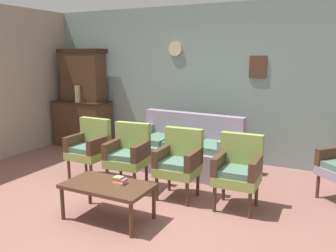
% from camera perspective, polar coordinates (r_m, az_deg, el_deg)
% --- Properties ---
extents(ground_plane, '(7.68, 7.68, 0.00)m').
position_cam_1_polar(ground_plane, '(4.34, -6.66, -13.76)').
color(ground_plane, '#84564C').
extents(wall_back_with_decor, '(6.40, 0.09, 2.70)m').
position_cam_1_polar(wall_back_with_decor, '(6.30, 6.31, 6.96)').
color(wall_back_with_decor, gray).
rests_on(wall_back_with_decor, ground).
extents(side_cabinet, '(1.16, 0.55, 0.93)m').
position_cam_1_polar(side_cabinet, '(7.38, -13.69, 0.42)').
color(side_cabinet, '#472D1E').
rests_on(side_cabinet, ground).
extents(cabinet_upper_hutch, '(0.99, 0.38, 1.03)m').
position_cam_1_polar(cabinet_upper_hutch, '(7.32, -13.66, 8.11)').
color(cabinet_upper_hutch, '#472D1E').
rests_on(cabinet_upper_hutch, side_cabinet).
extents(vase_on_cabinet, '(0.10, 0.10, 0.32)m').
position_cam_1_polar(vase_on_cabinet, '(7.10, -14.48, 5.05)').
color(vase_on_cabinet, tan).
rests_on(vase_on_cabinet, side_cabinet).
extents(floral_couch, '(1.82, 0.91, 0.90)m').
position_cam_1_polar(floral_couch, '(5.68, 2.81, -4.00)').
color(floral_couch, gray).
rests_on(floral_couch, ground).
extents(armchair_near_cabinet, '(0.53, 0.50, 0.90)m').
position_cam_1_polar(armchair_near_cabinet, '(5.41, -12.65, -3.18)').
color(armchair_near_cabinet, '#849947').
rests_on(armchair_near_cabinet, ground).
extents(armchair_by_doorway, '(0.56, 0.53, 0.90)m').
position_cam_1_polar(armchair_by_doorway, '(4.96, -6.47, -4.31)').
color(armchair_by_doorway, '#849947').
rests_on(armchair_by_doorway, ground).
extents(armchair_row_middle, '(0.53, 0.50, 0.90)m').
position_cam_1_polar(armchair_row_middle, '(4.58, 1.84, -5.60)').
color(armchair_row_middle, '#849947').
rests_on(armchair_row_middle, ground).
extents(armchair_near_couch_end, '(0.53, 0.50, 0.90)m').
position_cam_1_polar(armchair_near_couch_end, '(4.34, 11.30, -6.76)').
color(armchair_near_couch_end, '#849947').
rests_on(armchair_near_couch_end, ground).
extents(coffee_table, '(1.00, 0.56, 0.42)m').
position_cam_1_polar(coffee_table, '(4.06, -9.78, -9.86)').
color(coffee_table, '#472D1E').
rests_on(coffee_table, ground).
extents(book_stack_on_table, '(0.15, 0.12, 0.08)m').
position_cam_1_polar(book_stack_on_table, '(4.03, -7.89, -8.75)').
color(book_stack_on_table, '#EF9658').
rests_on(book_stack_on_table, coffee_table).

